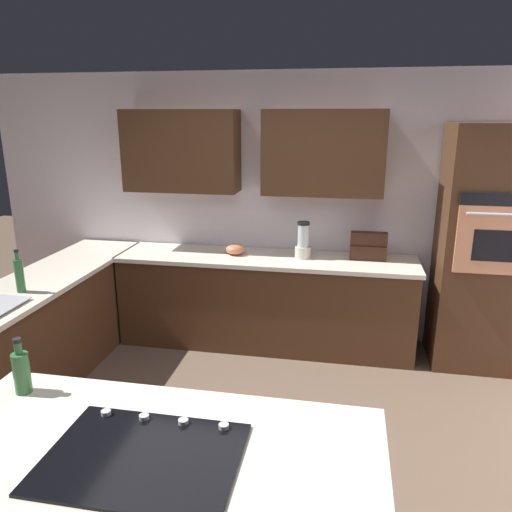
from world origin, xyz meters
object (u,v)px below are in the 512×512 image
(mixing_bowl, at_px, (235,249))
(dish_soap_bottle, at_px, (19,275))
(oil_bottle, at_px, (21,371))
(cooktop, at_px, (143,456))
(blender, at_px, (303,242))
(spice_rack, at_px, (368,246))
(wall_oven, at_px, (487,249))

(mixing_bowl, distance_m, dish_soap_bottle, 1.91)
(dish_soap_bottle, relative_size, oil_bottle, 1.17)
(mixing_bowl, bearing_deg, cooktop, 95.83)
(cooktop, height_order, blender, blender)
(blender, distance_m, spice_rack, 0.60)
(wall_oven, xyz_separation_m, cooktop, (1.95, 2.89, -0.16))
(cooktop, bearing_deg, oil_bottle, -24.43)
(wall_oven, height_order, dish_soap_bottle, wall_oven)
(blender, relative_size, spice_rack, 1.04)
(wall_oven, xyz_separation_m, mixing_bowl, (2.25, -0.04, -0.12))
(cooktop, bearing_deg, mixing_bowl, -84.17)
(spice_rack, bearing_deg, dish_soap_bottle, 27.59)
(mixing_bowl, distance_m, oil_bottle, 2.63)
(cooktop, bearing_deg, wall_oven, -123.98)
(mixing_bowl, relative_size, oil_bottle, 0.66)
(wall_oven, height_order, oil_bottle, wall_oven)
(blender, relative_size, dish_soap_bottle, 1.04)
(spice_rack, bearing_deg, blender, 4.54)
(cooktop, xyz_separation_m, mixing_bowl, (0.30, -2.93, 0.04))
(wall_oven, relative_size, mixing_bowl, 11.47)
(spice_rack, bearing_deg, oil_bottle, 56.95)
(dish_soap_bottle, bearing_deg, blender, -146.81)
(oil_bottle, bearing_deg, blender, -113.30)
(blender, distance_m, oil_bottle, 2.81)
(mixing_bowl, bearing_deg, blender, 180.00)
(wall_oven, distance_m, spice_rack, 1.00)
(spice_rack, height_order, oil_bottle, oil_bottle)
(mixing_bowl, xyz_separation_m, dish_soap_bottle, (1.37, 1.32, 0.09))
(mixing_bowl, height_order, dish_soap_bottle, dish_soap_bottle)
(dish_soap_bottle, xyz_separation_m, oil_bottle, (-0.91, 1.26, -0.02))
(spice_rack, distance_m, oil_bottle, 3.14)
(dish_soap_bottle, bearing_deg, wall_oven, -160.45)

